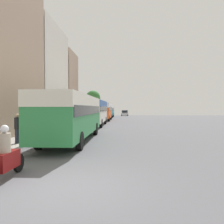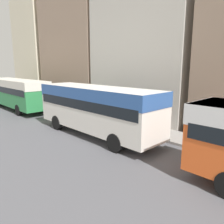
# 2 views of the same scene
# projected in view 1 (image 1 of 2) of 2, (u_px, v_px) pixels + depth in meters

# --- Properties ---
(ground_plane) EXTENTS (120.00, 120.00, 0.00)m
(ground_plane) POSITION_uv_depth(u_px,v_px,m) (65.00, 187.00, 6.22)
(ground_plane) COLOR #515156
(building_far_terrace) EXTENTS (5.50, 9.20, 12.12)m
(building_far_terrace) POSITION_uv_depth(u_px,v_px,m) (37.00, 77.00, 26.65)
(building_far_terrace) COLOR beige
(building_far_terrace) RESTS_ON ground_plane
(building_end_row) EXTENTS (6.89, 6.36, 11.07)m
(building_end_row) POSITION_uv_depth(u_px,v_px,m) (53.00, 87.00, 35.04)
(building_end_row) COLOR gray
(building_end_row) RESTS_ON ground_plane
(bus_lead) EXTENTS (2.50, 10.75, 3.07)m
(bus_lead) POSITION_uv_depth(u_px,v_px,m) (73.00, 112.00, 14.91)
(bus_lead) COLOR #2D8447
(bus_lead) RESTS_ON ground_plane
(bus_following) EXTENTS (2.52, 9.42, 3.12)m
(bus_following) POSITION_uv_depth(u_px,v_px,m) (95.00, 110.00, 27.54)
(bus_following) COLOR silver
(bus_following) RESTS_ON ground_plane
(bus_third_in_line) EXTENTS (2.57, 9.30, 3.04)m
(bus_third_in_line) POSITION_uv_depth(u_px,v_px,m) (104.00, 109.00, 38.88)
(bus_third_in_line) COLOR #EA5B23
(bus_third_in_line) RESTS_ON ground_plane
(bus_rear) EXTENTS (2.63, 9.90, 2.95)m
(bus_rear) POSITION_uv_depth(u_px,v_px,m) (108.00, 109.00, 50.84)
(bus_rear) COLOR teal
(bus_rear) RESTS_ON ground_plane
(motorcycle_behind_lead) EXTENTS (0.38, 2.24, 1.73)m
(motorcycle_behind_lead) POSITION_uv_depth(u_px,v_px,m) (6.00, 158.00, 6.84)
(motorcycle_behind_lead) COLOR maroon
(motorcycle_behind_lead) RESTS_ON ground_plane
(car_crossing) EXTENTS (1.94, 3.91, 1.54)m
(car_crossing) POSITION_uv_depth(u_px,v_px,m) (125.00, 113.00, 62.52)
(car_crossing) COLOR #B7B7BC
(car_crossing) RESTS_ON ground_plane
(pedestrian_near_curb) EXTENTS (0.34, 0.34, 1.76)m
(pedestrian_near_curb) POSITION_uv_depth(u_px,v_px,m) (17.00, 128.00, 12.88)
(pedestrian_near_curb) COLOR #232838
(pedestrian_near_curb) RESTS_ON sidewalk
(street_tree) EXTENTS (3.33, 3.33, 6.02)m
(street_tree) POSITION_uv_depth(u_px,v_px,m) (93.00, 98.00, 49.43)
(street_tree) COLOR brown
(street_tree) RESTS_ON sidewalk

